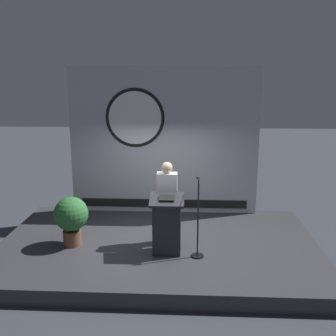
% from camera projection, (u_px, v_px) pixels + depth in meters
% --- Properties ---
extents(ground_plane, '(40.00, 40.00, 0.00)m').
position_uv_depth(ground_plane, '(158.00, 255.00, 8.17)').
color(ground_plane, '#383D47').
extents(stage_platform, '(6.40, 4.00, 0.30)m').
position_uv_depth(stage_platform, '(158.00, 248.00, 8.14)').
color(stage_platform, '#333338').
rests_on(stage_platform, ground).
extents(banner_display, '(4.50, 0.12, 3.52)m').
position_uv_depth(banner_display, '(163.00, 141.00, 9.49)').
color(banner_display, '#B2B7C1').
rests_on(banner_display, stage_platform).
extents(podium, '(0.64, 0.50, 1.14)m').
position_uv_depth(podium, '(167.00, 225.00, 7.48)').
color(podium, '#26262B').
rests_on(podium, stage_platform).
extents(speaker_person, '(0.40, 0.26, 1.66)m').
position_uv_depth(speaker_person, '(167.00, 202.00, 7.88)').
color(speaker_person, black).
rests_on(speaker_person, stage_platform).
extents(microphone_stand, '(0.24, 0.50, 1.48)m').
position_uv_depth(microphone_stand, '(198.00, 229.00, 7.35)').
color(microphone_stand, black).
rests_on(microphone_stand, stage_platform).
extents(potted_plant, '(0.67, 0.67, 0.99)m').
position_uv_depth(potted_plant, '(71.00, 217.00, 7.80)').
color(potted_plant, brown).
rests_on(potted_plant, stage_platform).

